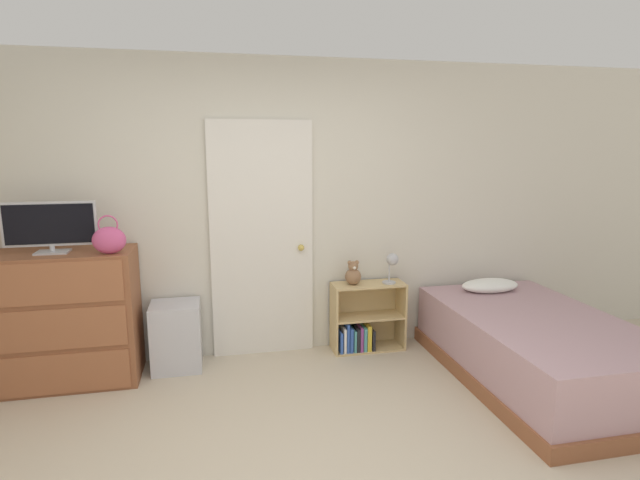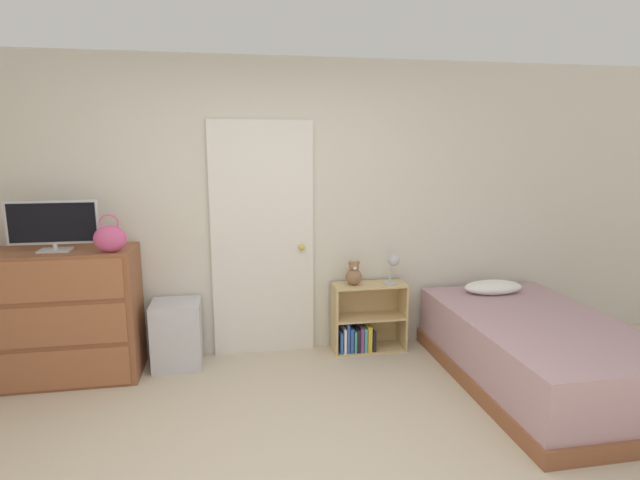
# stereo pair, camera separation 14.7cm
# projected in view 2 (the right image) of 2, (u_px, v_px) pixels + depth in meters

# --- Properties ---
(wall_back) EXTENTS (10.00, 0.06, 2.55)m
(wall_back) POSITION_uv_depth(u_px,v_px,m) (260.00, 210.00, 4.31)
(wall_back) COLOR beige
(wall_back) RESTS_ON ground_plane
(door_closed) EXTENTS (0.88, 0.09, 2.04)m
(door_closed) POSITION_uv_depth(u_px,v_px,m) (263.00, 240.00, 4.31)
(door_closed) COLOR silver
(door_closed) RESTS_ON ground_plane
(dresser) EXTENTS (1.10, 0.51, 1.04)m
(dresser) POSITION_uv_depth(u_px,v_px,m) (65.00, 315.00, 3.89)
(dresser) COLOR brown
(dresser) RESTS_ON ground_plane
(tv) EXTENTS (0.65, 0.16, 0.38)m
(tv) POSITION_uv_depth(u_px,v_px,m) (53.00, 225.00, 3.73)
(tv) COLOR #B7B7BC
(tv) RESTS_ON dresser
(handbag) EXTENTS (0.24, 0.14, 0.29)m
(handbag) POSITION_uv_depth(u_px,v_px,m) (110.00, 238.00, 3.71)
(handbag) COLOR #C64C7F
(handbag) RESTS_ON dresser
(storage_bin) EXTENTS (0.40, 0.35, 0.56)m
(storage_bin) POSITION_uv_depth(u_px,v_px,m) (177.00, 334.00, 4.15)
(storage_bin) COLOR silver
(storage_bin) RESTS_ON ground_plane
(bookshelf) EXTENTS (0.65, 0.26, 0.62)m
(bookshelf) POSITION_uv_depth(u_px,v_px,m) (364.00, 324.00, 4.49)
(bookshelf) COLOR tan
(bookshelf) RESTS_ON ground_plane
(teddy_bear) EXTENTS (0.14, 0.14, 0.22)m
(teddy_bear) POSITION_uv_depth(u_px,v_px,m) (354.00, 274.00, 4.38)
(teddy_bear) COLOR #8C6647
(teddy_bear) RESTS_ON bookshelf
(desk_lamp) EXTENTS (0.14, 0.13, 0.27)m
(desk_lamp) POSITION_uv_depth(u_px,v_px,m) (393.00, 263.00, 4.38)
(desk_lamp) COLOR #B2B2B7
(desk_lamp) RESTS_ON bookshelf
(bed) EXTENTS (1.19, 1.99, 0.63)m
(bed) POSITION_uv_depth(u_px,v_px,m) (537.00, 351.00, 3.85)
(bed) COLOR brown
(bed) RESTS_ON ground_plane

